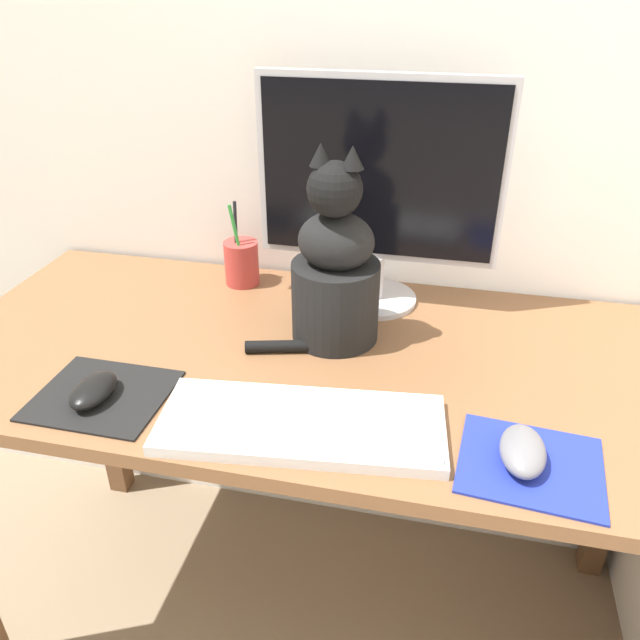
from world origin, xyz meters
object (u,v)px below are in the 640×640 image
Objects in this scene: monitor at (379,186)px; computer_mouse_left at (93,390)px; computer_mouse_right at (523,451)px; pen_cup at (242,262)px; cat at (335,272)px; keyboard at (301,423)px.

monitor is 4.60× the size of computer_mouse_left.
pen_cup is (-0.55, 0.44, 0.03)m from computer_mouse_right.
cat reaches higher than pen_cup.
monitor is 1.06× the size of keyboard.
monitor is at bearing -3.98° from pen_cup.
keyboard is at bearing 0.40° from computer_mouse_left.
pen_cup is at bearing 176.02° from monitor.
computer_mouse_left is 0.55× the size of pen_cup.
computer_mouse_right is at bearing -35.15° from cat.
pen_cup reaches higher than keyboard.
computer_mouse_right is (0.31, -0.00, 0.01)m from keyboard.
pen_cup reaches higher than computer_mouse_left.
computer_mouse_left is at bearing -101.41° from pen_cup.
monitor is 0.34m from pen_cup.
computer_mouse_right is 0.70m from pen_cup.
pen_cup is (-0.28, 0.02, -0.19)m from monitor.
pen_cup is at bearing 140.89° from computer_mouse_right.
computer_mouse_right is at bearing -39.11° from pen_cup.
computer_mouse_left is 0.45m from pen_cup.
computer_mouse_left is at bearing 174.16° from keyboard.
computer_mouse_left is at bearing -131.34° from monitor.
keyboard is 0.50m from pen_cup.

